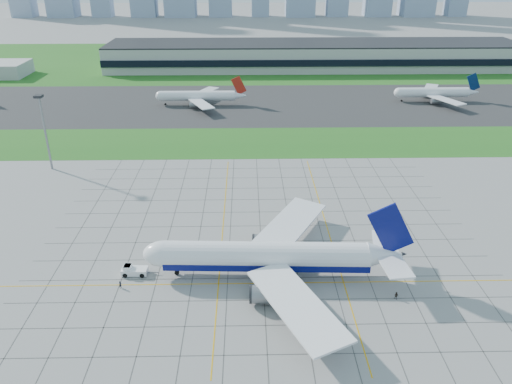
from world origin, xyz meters
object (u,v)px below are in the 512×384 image
crew_far (396,296)px  distant_jet_2 (434,92)px  airliner (268,256)px  distant_jet_1 (199,96)px  light_mast (44,123)px  pushback_tug (133,270)px  crew_near (120,285)px

crew_far → distant_jet_2: size_ratio=0.04×
airliner → distant_jet_1: bearing=103.2°
light_mast → airliner: bearing=-42.0°
light_mast → distant_jet_2: (159.68, 82.92, -11.70)m
crew_far → distant_jet_2: 167.92m
pushback_tug → distant_jet_2: distant_jet_2 is taller
light_mast → distant_jet_1: size_ratio=0.60×
crew_far → distant_jet_1: bearing=153.7°
light_mast → distant_jet_1: bearing=60.9°
light_mast → distant_jet_2: 180.31m
crew_near → distant_jet_2: (121.15, 151.01, 3.62)m
crew_near → distant_jet_2: bearing=-1.9°
airliner → crew_far: bearing=-16.5°
light_mast → crew_far: size_ratio=14.49×
crew_near → distant_jet_1: (5.26, 146.77, 3.62)m
distant_jet_1 → distant_jet_2: size_ratio=1.00×
crew_near → distant_jet_1: size_ratio=0.04×
airliner → crew_near: (-32.63, -4.00, -4.32)m
airliner → distant_jet_1: size_ratio=1.43×
airliner → pushback_tug: airliner is taller
light_mast → airliner: 96.39m
crew_near → crew_far: bearing=-58.2°
distant_jet_2 → airliner: bearing=-121.1°
light_mast → distant_jet_1: 90.81m
pushback_tug → crew_far: bearing=-7.8°
airliner → crew_near: 33.15m
crew_near → distant_jet_2: 193.63m
light_mast → crew_near: bearing=-60.5°
crew_far → distant_jet_1: size_ratio=0.04×
distant_jet_2 → crew_far: bearing=-111.5°
crew_near → crew_far: (59.54, -5.16, 0.02)m
crew_far → airliner: bearing=-154.7°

